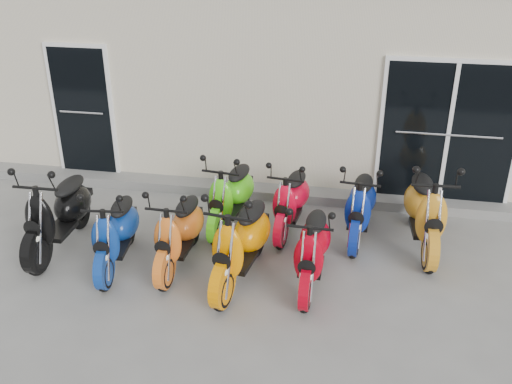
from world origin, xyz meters
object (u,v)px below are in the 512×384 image
scooter_front_orange_a (178,223)px  scooter_back_green (231,187)px  scooter_front_black (56,203)px  scooter_back_blue (361,198)px  scooter_back_yellow (426,201)px  scooter_front_red (313,240)px  scooter_front_blue (115,224)px  scooter_back_red (291,193)px  scooter_front_orange_b (241,232)px

scooter_front_orange_a → scooter_back_green: 1.22m
scooter_front_black → scooter_back_green: (2.12, 1.05, -0.06)m
scooter_back_green → scooter_back_blue: bearing=7.3°
scooter_back_yellow → scooter_front_red: bearing=-144.3°
scooter_front_blue → scooter_back_red: 2.46m
scooter_front_black → scooter_front_red: 3.42m
scooter_front_black → scooter_front_orange_b: size_ratio=1.01×
scooter_front_orange_b → scooter_front_orange_a: bearing=176.0°
scooter_front_blue → scooter_back_yellow: scooter_back_yellow is taller
scooter_front_orange_b → scooter_back_red: 1.44m
scooter_front_blue → scooter_back_green: (1.21, 1.29, 0.02)m
scooter_front_black → scooter_front_orange_b: scooter_front_black is taller
scooter_front_orange_b → scooter_back_red: (0.43, 1.37, -0.08)m
scooter_front_orange_b → scooter_front_black: bearing=-178.1°
scooter_front_red → scooter_back_blue: 1.37m
scooter_front_red → scooter_back_blue: scooter_back_blue is taller
scooter_back_green → scooter_back_yellow: 2.69m
scooter_front_blue → scooter_back_green: size_ratio=0.97×
scooter_front_orange_a → scooter_back_yellow: scooter_back_yellow is taller
scooter_front_black → scooter_back_blue: bearing=13.9°
scooter_front_orange_a → scooter_back_yellow: bearing=20.1°
scooter_front_orange_a → scooter_front_orange_b: bearing=-10.8°
scooter_back_green → scooter_back_red: 0.86m
scooter_front_red → scooter_back_red: (-0.43, 1.29, -0.02)m
scooter_back_red → scooter_front_red: bearing=-65.7°
scooter_front_orange_a → scooter_back_green: bearing=71.3°
scooter_back_red → scooter_back_blue: 0.97m
scooter_front_blue → scooter_front_orange_b: scooter_front_orange_b is taller
scooter_front_red → scooter_back_blue: (0.54, 1.26, 0.00)m
scooter_back_yellow → scooter_front_black: bearing=-172.6°
scooter_front_black → scooter_front_blue: bearing=-16.3°
scooter_front_blue → scooter_front_orange_b: size_ratio=0.89×
scooter_front_orange_b → scooter_front_red: (0.86, 0.09, -0.07)m
scooter_front_red → scooter_back_green: bearing=137.2°
scooter_back_blue → scooter_back_yellow: bearing=-2.3°
scooter_front_orange_b → scooter_front_red: 0.86m
scooter_front_orange_a → scooter_front_blue: bearing=-168.1°
scooter_front_orange_a → scooter_back_red: size_ratio=1.03×
scooter_front_orange_a → scooter_back_yellow: (3.10, 1.06, 0.08)m
scooter_front_orange_b → scooter_back_blue: (1.40, 1.34, -0.06)m
scooter_front_orange_a → scooter_back_blue: 2.53m
scooter_front_blue → scooter_back_blue: bearing=16.1°
scooter_back_green → scooter_front_black: bearing=-147.0°
scooter_back_blue → scooter_front_red: bearing=-108.7°
scooter_back_red → scooter_back_yellow: scooter_back_yellow is taller
scooter_front_blue → scooter_front_red: scooter_front_red is taller
scooter_front_black → scooter_back_green: 2.37m
scooter_front_blue → scooter_front_red: (2.50, 0.05, 0.00)m
scooter_front_orange_b → scooter_back_green: (-0.43, 1.33, -0.05)m
scooter_front_orange_a → scooter_front_red: bearing=-1.9°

